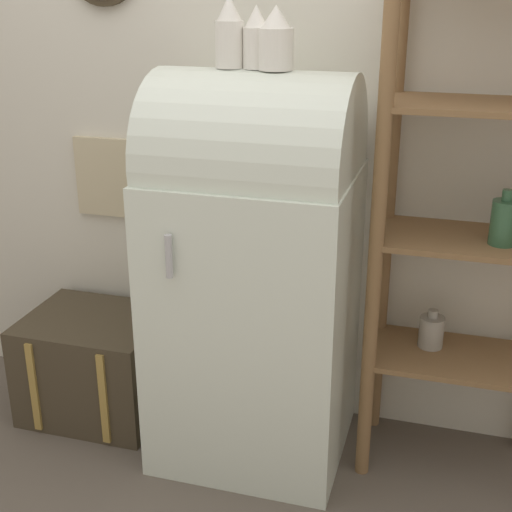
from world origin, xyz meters
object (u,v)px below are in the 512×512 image
at_px(refrigerator, 255,268).
at_px(vase_left, 229,34).
at_px(vase_center, 257,39).
at_px(suitcase_trunk, 97,364).
at_px(vase_right, 276,40).

distance_m(refrigerator, vase_left, 0.81).
bearing_deg(vase_center, suitcase_trunk, 177.88).
relative_size(refrigerator, vase_center, 7.33).
relative_size(refrigerator, vase_left, 6.36).
height_order(refrigerator, vase_left, vase_left).
bearing_deg(vase_center, vase_left, -177.01).
relative_size(suitcase_trunk, vase_center, 2.81).
xyz_separation_m(refrigerator, suitcase_trunk, (-0.70, 0.04, -0.54)).
relative_size(refrigerator, suitcase_trunk, 2.61).
relative_size(refrigerator, vase_right, 7.30).
relative_size(suitcase_trunk, vase_right, 2.80).
distance_m(refrigerator, suitcase_trunk, 0.89).
bearing_deg(vase_left, suitcase_trunk, 177.12).
xyz_separation_m(vase_left, vase_right, (0.16, -0.01, -0.01)).
height_order(vase_left, vase_center, vase_left).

